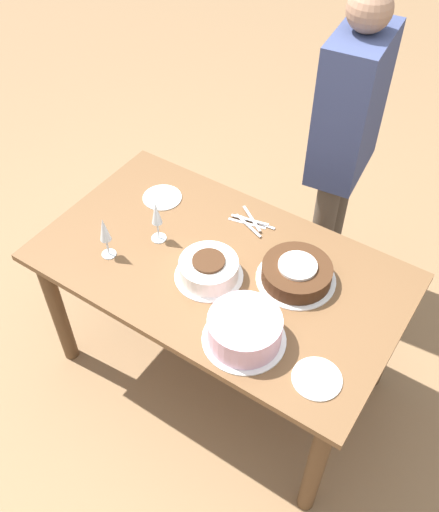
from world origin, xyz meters
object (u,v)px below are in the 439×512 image
object	(u,v)px
cake_front_chocolate	(297,273)
wine_glass_far	(104,232)
cake_center_white	(208,269)
person_cutting	(346,133)
cake_back_decorated	(245,330)
wine_glass_near	(156,215)

from	to	relation	value
cake_front_chocolate	wine_glass_far	bearing A→B (deg)	23.39
cake_center_white	cake_front_chocolate	world-z (taller)	cake_center_white
cake_front_chocolate	wine_glass_far	size ratio (longest dim) A/B	1.60
wine_glass_far	person_cutting	distance (m)	1.15
cake_center_white	wine_glass_far	world-z (taller)	wine_glass_far
cake_center_white	cake_back_decorated	distance (m)	0.33
cake_front_chocolate	wine_glass_near	world-z (taller)	wine_glass_near
cake_center_white	wine_glass_far	distance (m)	0.43
cake_front_chocolate	person_cutting	size ratio (longest dim) A/B	0.19
wine_glass_near	wine_glass_far	size ratio (longest dim) A/B	1.02
wine_glass_near	cake_front_chocolate	bearing A→B (deg)	-168.74
wine_glass_near	wine_glass_far	world-z (taller)	wine_glass_near
cake_back_decorated	wine_glass_far	bearing A→B (deg)	-4.25
cake_back_decorated	wine_glass_far	size ratio (longest dim) A/B	1.55
person_cutting	wine_glass_near	bearing A→B (deg)	-34.41
person_cutting	cake_center_white	bearing A→B (deg)	-15.95
cake_front_chocolate	person_cutting	world-z (taller)	person_cutting
cake_center_white	wine_glass_near	distance (m)	0.31
cake_center_white	wine_glass_far	bearing A→B (deg)	17.67
wine_glass_near	wine_glass_far	bearing A→B (deg)	58.72
cake_center_white	cake_front_chocolate	xyz separation A→B (m)	(-0.30, -0.17, -0.00)
cake_front_chocolate	wine_glass_near	bearing A→B (deg)	11.26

